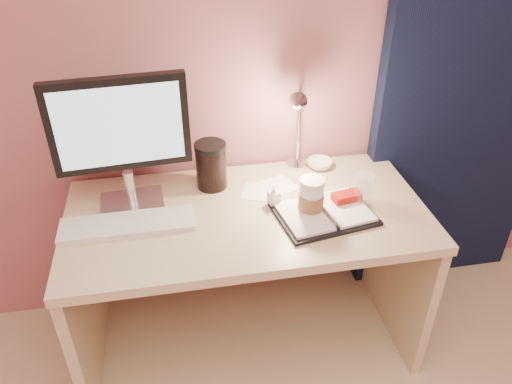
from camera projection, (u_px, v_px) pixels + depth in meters
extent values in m
plane|color=#A86170|center=(230.00, 49.00, 1.95)|extent=(3.50, 0.00, 3.50)
cube|color=black|center=(474.00, 74.00, 2.14)|extent=(0.85, 0.08, 2.20)
cube|color=#C8BC8D|center=(247.00, 216.00, 1.95)|extent=(1.40, 0.70, 0.04)
cube|color=#C8BC8D|center=(85.00, 305.00, 2.05)|extent=(0.04, 0.66, 0.69)
cube|color=#C8BC8D|center=(396.00, 264.00, 2.25)|extent=(0.04, 0.66, 0.69)
cube|color=#C8BC8D|center=(236.00, 228.00, 2.39)|extent=(1.32, 0.03, 0.55)
cube|color=silver|center=(132.00, 202.00, 1.97)|extent=(0.26, 0.19, 0.02)
cylinder|color=silver|center=(130.00, 186.00, 1.93)|extent=(0.04, 0.04, 0.13)
cube|color=black|center=(119.00, 123.00, 1.78)|extent=(0.50, 0.08, 0.35)
cube|color=#A3C5DD|center=(118.00, 127.00, 1.76)|extent=(0.44, 0.04, 0.30)
cube|color=white|center=(127.00, 224.00, 1.85)|extent=(0.49, 0.15, 0.02)
cube|color=black|center=(324.00, 214.00, 1.91)|extent=(0.40, 0.32, 0.01)
cube|color=white|center=(304.00, 216.00, 1.88)|extent=(0.19, 0.26, 0.01)
cube|color=white|center=(345.00, 207.00, 1.93)|extent=(0.19, 0.26, 0.01)
cube|color=#9F1B0D|center=(347.00, 197.00, 1.95)|extent=(0.12, 0.07, 0.03)
cube|color=white|center=(259.00, 192.00, 2.05)|extent=(0.16, 0.16, 0.00)
cube|color=white|center=(278.00, 186.00, 2.09)|extent=(0.18, 0.18, 0.00)
cylinder|color=white|center=(311.00, 199.00, 1.88)|extent=(0.09, 0.09, 0.14)
cylinder|color=brown|center=(311.00, 201.00, 1.89)|extent=(0.10, 0.10, 0.06)
cylinder|color=white|center=(312.00, 181.00, 1.84)|extent=(0.09, 0.09, 0.01)
cylinder|color=white|center=(364.00, 190.00, 1.94)|extent=(0.08, 0.08, 0.13)
imported|color=white|center=(320.00, 164.00, 2.20)|extent=(0.15, 0.15, 0.04)
imported|color=white|center=(274.00, 195.00, 1.95)|extent=(0.05, 0.05, 0.09)
cylinder|color=black|center=(211.00, 168.00, 2.04)|extent=(0.13, 0.13, 0.18)
cylinder|color=silver|center=(297.00, 164.00, 2.22)|extent=(0.10, 0.10, 0.02)
cylinder|color=silver|center=(299.00, 126.00, 2.12)|extent=(0.01, 0.01, 0.36)
cone|color=silver|center=(325.00, 102.00, 1.90)|extent=(0.09, 0.08, 0.07)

